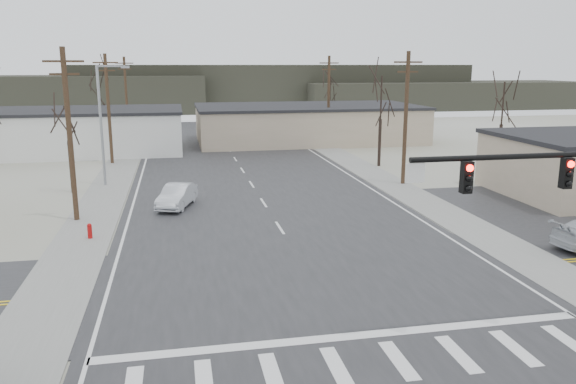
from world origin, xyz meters
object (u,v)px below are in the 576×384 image
sedan_crossing (177,196)px  car_parked_dark_a (565,186)px  fire_hydrant (90,231)px  car_far_a (222,134)px  car_far_b (215,125)px

sedan_crossing → car_parked_dark_a: 26.46m
fire_hydrant → sedan_crossing: (4.57, 6.00, 0.32)m
car_far_a → car_parked_dark_a: car_parked_dark_a is taller
fire_hydrant → car_parked_dark_a: size_ratio=0.19×
fire_hydrant → car_parked_dark_a: car_parked_dark_a is taller
car_far_b → car_parked_dark_a: bearing=-89.4°
fire_hydrant → car_parked_dark_a: 31.12m
sedan_crossing → car_far_b: 43.52m
car_far_b → sedan_crossing: bearing=-121.3°
fire_hydrant → sedan_crossing: bearing=52.7°
car_far_b → car_parked_dark_a: 50.14m
car_far_a → car_far_b: size_ratio=1.22×
car_far_a → car_far_b: 10.65m
fire_hydrant → car_far_a: size_ratio=0.17×
car_far_a → fire_hydrant: bearing=87.9°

